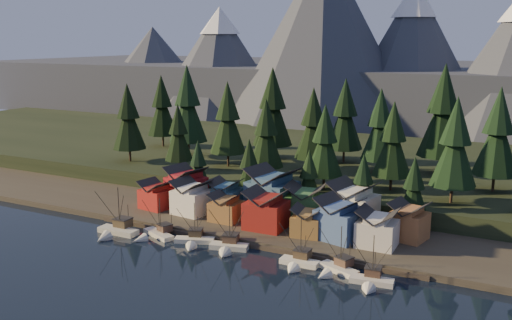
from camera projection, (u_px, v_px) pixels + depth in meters
The scene contains 45 objects.
ground at pixel (208, 270), 112.85m from camera, with size 500.00×500.00×0.00m, color black.
shore_strip at pixel (290, 213), 147.46m from camera, with size 400.00×50.00×1.50m, color #383128.
hillside at pixel (351, 166), 190.44m from camera, with size 420.00×100.00×6.00m, color black.
dock at pixel (248, 242), 127.09m from camera, with size 80.00×4.00×1.00m, color #453B31.
mountain_ridge at pixel (419, 75), 294.90m from camera, with size 560.00×190.00×90.00m.
boat_0 at pixel (115, 225), 132.70m from camera, with size 10.16×11.06×12.34m.
boat_1 at pixel (154, 230), 131.20m from camera, with size 9.81×10.14×10.03m.
boat_2 at pixel (194, 236), 127.01m from camera, with size 9.49×9.86×10.09m.
boat_3 at pixel (228, 241), 123.00m from camera, with size 9.06×9.65×11.17m.
boat_4 at pixel (298, 256), 114.48m from camera, with size 8.20×8.93×10.72m.
boat_5 at pixel (336, 263), 111.21m from camera, with size 9.04×9.50×10.35m.
boat_6 at pixel (371, 275), 105.65m from camera, with size 8.63×9.21×10.41m.
house_front_0 at pixel (156, 194), 148.31m from camera, with size 8.25×7.91×7.32m.
house_front_1 at pixel (192, 196), 143.58m from camera, with size 9.32×9.03×8.70m.
house_front_2 at pixel (226, 206), 138.32m from camera, with size 7.11×7.16×6.88m.
house_front_3 at pixel (266, 208), 132.41m from camera, with size 9.25×8.84×9.19m.
house_front_4 at pixel (307, 220), 128.02m from camera, with size 7.42×7.86×6.63m.
house_front_5 at pixel (339, 218), 125.13m from camera, with size 10.73×10.14×9.45m.
house_front_6 at pixel (377, 227), 121.04m from camera, with size 8.22×7.78×8.12m.
house_back_0 at pixel (186, 184), 152.71m from camera, with size 10.87×10.60×9.93m.
house_back_1 at pixel (225, 195), 145.24m from camera, with size 7.65×7.74×8.36m.
house_back_2 at pixel (272, 190), 143.11m from camera, with size 12.65×11.91×11.81m.
house_back_3 at pixel (305, 202), 137.29m from camera, with size 10.02×9.16×9.21m.
house_back_4 at pixel (353, 203), 133.34m from camera, with size 11.63×11.32×10.81m.
house_back_5 at pixel (409, 220), 125.29m from camera, with size 8.79×8.87×8.39m.
tree_hill_0 at pixel (128, 119), 181.65m from camera, with size 10.79×10.79×25.15m.
tree_hill_1 at pixel (188, 106), 189.55m from camera, with size 13.14×13.14×30.62m.
tree_hill_2 at pixel (178, 134), 168.89m from camera, with size 8.68×8.68×20.22m.
tree_hill_3 at pixel (228, 120), 174.13m from camera, with size 11.33×11.33×26.40m.
tree_hill_4 at pixel (273, 110), 183.15m from camera, with size 12.95×12.95×30.17m.
tree_hill_5 at pixel (266, 136), 157.77m from camera, with size 9.90×9.90×23.06m.
tree_hill_6 at pixel (313, 126), 166.98m from camera, with size 10.80×10.80×25.17m.
tree_hill_7 at pixel (325, 143), 148.03m from camera, with size 9.69×9.69×22.58m.
tree_hill_8 at pixel (380, 127), 165.01m from camera, with size 10.80×10.80×25.16m.
tree_hill_9 at pixel (393, 142), 146.85m from camera, with size 10.08×10.08×23.48m.
tree_hill_10 at pixel (443, 114), 163.99m from camera, with size 13.81×13.81×32.17m.
tree_hill_11 at pixel (455, 145), 135.06m from camera, with size 11.12×11.12×25.89m.
tree_hill_12 at pixel (498, 135), 145.22m from camera, with size 11.72×11.72×27.30m.
tree_hill_15 at pixel (345, 117), 179.76m from camera, with size 11.56×11.56×26.93m.
tree_hill_16 at pixel (162, 108), 206.81m from camera, with size 11.23×11.23×26.15m.
tree_shore_0 at pixel (198, 166), 157.98m from camera, with size 6.92×6.92×16.12m.
tree_shore_1 at pixel (249, 169), 150.63m from camera, with size 7.64×7.64×17.80m.
tree_shore_2 at pixel (309, 178), 143.16m from camera, with size 7.10×7.10×16.55m.
tree_shore_3 at pixel (363, 184), 136.86m from camera, with size 7.22×7.22×16.82m.
tree_shore_4 at pixel (414, 189), 131.45m from camera, with size 7.36×7.36×17.16m.
Camera 1 is at (56.80, -89.67, 45.14)m, focal length 40.00 mm.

